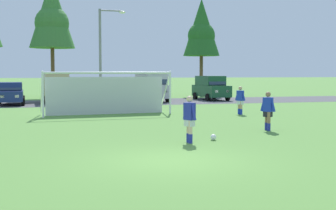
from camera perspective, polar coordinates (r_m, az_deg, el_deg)
ground_plane at (r=27.19m, az=-8.04°, el=-1.07°), size 400.00×400.00×0.00m
parking_lot_strip at (r=37.37m, az=-9.95°, el=0.31°), size 52.00×8.40×0.01m
soccer_ball at (r=16.32m, az=5.78°, el=-4.10°), size 0.22×0.22×0.22m
soccer_goal at (r=26.48m, az=-7.79°, el=1.59°), size 7.54×2.49×2.57m
player_striker_near at (r=26.68m, az=9.15°, el=0.59°), size 0.42×0.70×1.64m
player_midfield_center at (r=15.60m, az=2.75°, el=-1.82°), size 0.38×0.73×1.64m
player_defender_far at (r=19.39m, az=12.56°, el=-0.76°), size 0.44×0.69×1.64m
parked_car_slot_left at (r=36.23m, az=-19.35°, el=1.40°), size 2.17×4.27×1.72m
parked_car_slot_center_left at (r=37.61m, az=-14.00°, el=2.31°), size 2.33×4.87×2.52m
parked_car_slot_center at (r=38.11m, az=-11.14°, el=1.68°), size 2.26×4.31×1.72m
parked_car_slot_center_right at (r=37.61m, az=-4.19°, el=1.71°), size 2.10×4.23×1.72m
parked_car_slot_right at (r=38.80m, az=-2.14°, el=2.48°), size 2.39×4.90×2.52m
parked_car_slot_far_right at (r=40.68m, az=5.47°, el=2.22°), size 2.37×4.72×2.16m
tree_mid_left at (r=45.89m, az=-14.54°, el=10.99°), size 4.39×4.39×11.70m
tree_center_back at (r=47.54m, az=4.27°, el=9.56°), size 3.80×3.80×10.14m
street_lamp at (r=32.53m, az=-8.27°, el=6.14°), size 2.00×0.32×6.96m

